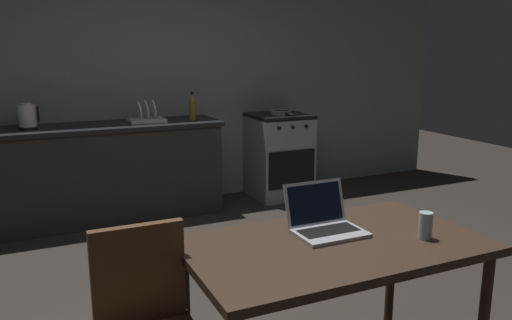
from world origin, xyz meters
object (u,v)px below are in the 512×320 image
object	(u,v)px
stove_oven	(279,155)
electric_kettle	(27,117)
laptop	(325,223)
bottle	(192,107)
frying_pan	(281,112)
dining_table	(334,257)
drinking_glass	(425,226)
dish_rack	(147,117)

from	to	relation	value
stove_oven	electric_kettle	distance (m)	2.54
laptop	electric_kettle	bearing A→B (deg)	111.93
bottle	frying_pan	bearing A→B (deg)	1.21
dining_table	frying_pan	world-z (taller)	frying_pan
laptop	electric_kettle	distance (m)	3.16
electric_kettle	bottle	world-z (taller)	bottle
dining_table	laptop	distance (m)	0.17
stove_oven	electric_kettle	bearing A→B (deg)	179.94
stove_oven	electric_kettle	world-z (taller)	electric_kettle
dining_table	frying_pan	xyz separation A→B (m)	(1.30, 3.00, 0.26)
bottle	drinking_glass	xyz separation A→B (m)	(0.10, -3.12, -0.23)
frying_pan	electric_kettle	bearing A→B (deg)	179.34
stove_oven	dish_rack	xyz separation A→B (m)	(-1.43, 0.00, 0.50)
stove_oven	laptop	size ratio (longest dim) A/B	2.85
stove_oven	frying_pan	bearing A→B (deg)	-61.91
dining_table	stove_oven	bearing A→B (deg)	67.06
electric_kettle	bottle	distance (m)	1.49
laptop	dining_table	bearing A→B (deg)	-101.88
frying_pan	dish_rack	world-z (taller)	dish_rack
dish_rack	dining_table	bearing A→B (deg)	-87.14
dining_table	laptop	bearing A→B (deg)	78.90
bottle	dish_rack	size ratio (longest dim) A/B	0.80
frying_pan	dining_table	bearing A→B (deg)	-113.35
electric_kettle	dish_rack	size ratio (longest dim) A/B	0.67
stove_oven	electric_kettle	xyz separation A→B (m)	(-2.48, 0.00, 0.56)
laptop	bottle	world-z (taller)	bottle
dining_table	bottle	distance (m)	3.02
stove_oven	dining_table	distance (m)	3.30
dining_table	frying_pan	bearing A→B (deg)	66.65
laptop	drinking_glass	bearing A→B (deg)	-36.21
dining_table	bottle	size ratio (longest dim) A/B	4.91
dining_table	drinking_glass	world-z (taller)	drinking_glass
laptop	bottle	xyz separation A→B (m)	(0.27, 2.86, 0.24)
electric_kettle	dish_rack	distance (m)	1.05
dining_table	frying_pan	distance (m)	3.28
drinking_glass	dish_rack	world-z (taller)	dish_rack
dining_table	dish_rack	xyz separation A→B (m)	(-0.15, 3.03, 0.28)
stove_oven	dining_table	bearing A→B (deg)	-112.94
bottle	drinking_glass	distance (m)	3.13
dining_table	frying_pan	size ratio (longest dim) A/B	3.21
laptop	electric_kettle	xyz separation A→B (m)	(-1.22, 2.91, 0.22)
electric_kettle	bottle	xyz separation A→B (m)	(1.49, -0.05, 0.02)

